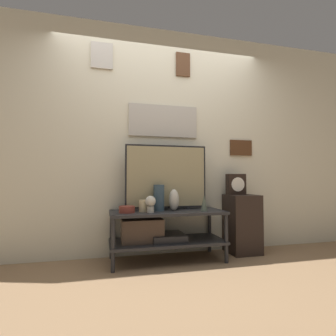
% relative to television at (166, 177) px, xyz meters
% --- Properties ---
extents(ground_plane, '(12.00, 12.00, 0.00)m').
position_rel_television_xyz_m(ground_plane, '(-0.02, -0.40, -0.90)').
color(ground_plane, '#846647').
extents(wall_back, '(6.40, 0.08, 2.70)m').
position_rel_television_xyz_m(wall_back, '(-0.02, 0.19, 0.45)').
color(wall_back, beige).
rests_on(wall_back, ground_plane).
extents(media_console, '(1.22, 0.51, 0.53)m').
position_rel_television_xyz_m(media_console, '(-0.12, -0.11, -0.57)').
color(media_console, '#232326').
rests_on(media_console, ground_plane).
extents(television, '(0.93, 0.05, 0.73)m').
position_rel_television_xyz_m(television, '(0.00, 0.00, 0.00)').
color(television, black).
rests_on(television, media_console).
extents(vase_tall_ceramic, '(0.12, 0.12, 0.28)m').
position_rel_television_xyz_m(vase_tall_ceramic, '(-0.11, -0.10, -0.23)').
color(vase_tall_ceramic, '#2D4251').
rests_on(vase_tall_ceramic, media_console).
extents(vase_slim_bronze, '(0.07, 0.07, 0.17)m').
position_rel_television_xyz_m(vase_slim_bronze, '(0.36, -0.22, -0.28)').
color(vase_slim_bronze, '#4C5647').
rests_on(vase_slim_bronze, media_console).
extents(vase_urn_stoneware, '(0.11, 0.11, 0.23)m').
position_rel_television_xyz_m(vase_urn_stoneware, '(0.06, -0.11, -0.26)').
color(vase_urn_stoneware, beige).
rests_on(vase_urn_stoneware, media_console).
extents(vase_wide_bowl, '(0.16, 0.16, 0.07)m').
position_rel_television_xyz_m(vase_wide_bowl, '(-0.46, -0.17, -0.34)').
color(vase_wide_bowl, brown).
rests_on(vase_wide_bowl, media_console).
extents(candle_jar, '(0.09, 0.09, 0.12)m').
position_rel_television_xyz_m(candle_jar, '(-0.28, -0.13, -0.31)').
color(candle_jar, beige).
rests_on(candle_jar, media_console).
extents(decorative_bust, '(0.11, 0.11, 0.17)m').
position_rel_television_xyz_m(decorative_bust, '(-0.22, -0.23, -0.27)').
color(decorative_bust, beige).
rests_on(decorative_bust, media_console).
extents(side_table, '(0.35, 0.35, 0.69)m').
position_rel_television_xyz_m(side_table, '(0.92, -0.03, -0.56)').
color(side_table, black).
rests_on(side_table, ground_plane).
extents(mantel_clock, '(0.23, 0.11, 0.25)m').
position_rel_television_xyz_m(mantel_clock, '(0.87, 0.02, -0.09)').
color(mantel_clock, black).
rests_on(mantel_clock, side_table).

